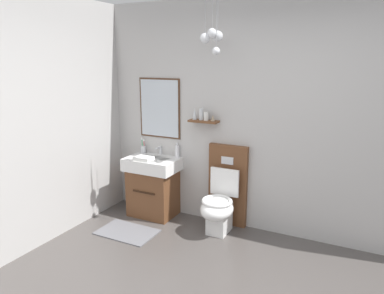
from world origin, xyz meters
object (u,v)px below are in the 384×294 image
vanity_sink_left (153,185)px  soap_dispenser (177,151)px  toilet (222,200)px  toothbrush_cup (143,149)px  folded_hand_towel (144,158)px

vanity_sink_left → soap_dispenser: (0.26, 0.17, 0.44)m
soap_dispenser → toilet: bearing=-13.8°
toothbrush_cup → folded_hand_towel: (0.21, -0.30, -0.03)m
toilet → soap_dispenser: 0.86m
vanity_sink_left → soap_dispenser: size_ratio=4.12×
vanity_sink_left → folded_hand_towel: 0.41m
toothbrush_cup → soap_dispenser: toothbrush_cup is taller
toothbrush_cup → soap_dispenser: bearing=1.1°
toilet → toothbrush_cup: (-1.21, 0.16, 0.44)m
vanity_sink_left → folded_hand_towel: (-0.04, -0.14, 0.38)m
toothbrush_cup → soap_dispenser: size_ratio=1.10×
soap_dispenser → folded_hand_towel: bearing=-134.3°
toilet → folded_hand_towel: size_ratio=4.55×
folded_hand_towel → toilet: bearing=7.9°
soap_dispenser → folded_hand_towel: soap_dispenser is taller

